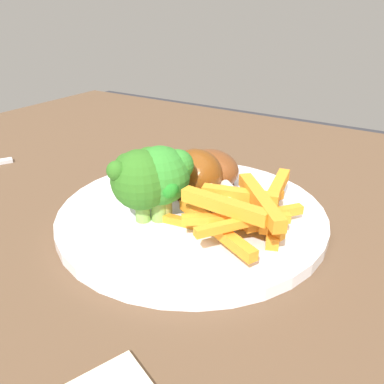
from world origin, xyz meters
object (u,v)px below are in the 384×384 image
at_px(chicken_drumstick_far, 213,171).
at_px(dinner_plate, 192,214).
at_px(broccoli_floret_middle, 160,175).
at_px(carrot_fries_pile, 245,210).
at_px(chicken_drumstick_near, 198,175).
at_px(broccoli_floret_front, 159,182).
at_px(dining_table, 198,288).
at_px(broccoli_floret_back, 140,176).

bearing_deg(chicken_drumstick_far, dinner_plate, -80.58).
height_order(broccoli_floret_middle, carrot_fries_pile, broccoli_floret_middle).
bearing_deg(chicken_drumstick_near, broccoli_floret_front, -94.46).
distance_m(dining_table, dinner_plate, 0.11).
height_order(dining_table, dinner_plate, dinner_plate).
distance_m(carrot_fries_pile, chicken_drumstick_near, 0.08).
relative_size(broccoli_floret_back, chicken_drumstick_far, 0.61).
distance_m(broccoli_floret_front, chicken_drumstick_far, 0.10).
height_order(broccoli_floret_front, broccoli_floret_middle, broccoli_floret_middle).
xyz_separation_m(chicken_drumstick_near, chicken_drumstick_far, (0.00, 0.03, -0.01)).
distance_m(dining_table, broccoli_floret_front, 0.16).
distance_m(carrot_fries_pile, chicken_drumstick_far, 0.10).
bearing_deg(broccoli_floret_back, broccoli_floret_front, 23.25).
distance_m(dining_table, chicken_drumstick_far, 0.14).
bearing_deg(broccoli_floret_back, chicken_drumstick_near, 73.13).
xyz_separation_m(broccoli_floret_front, broccoli_floret_middle, (-0.00, 0.01, 0.00)).
height_order(chicken_drumstick_near, chicken_drumstick_far, chicken_drumstick_near).
xyz_separation_m(carrot_fries_pile, chicken_drumstick_far, (-0.07, 0.07, -0.00)).
bearing_deg(dining_table, dinner_plate, -88.64).
bearing_deg(chicken_drumstick_far, broccoli_floret_front, -93.22).
distance_m(dining_table, carrot_fries_pile, 0.15).
xyz_separation_m(dining_table, broccoli_floret_back, (-0.03, -0.05, 0.16)).
xyz_separation_m(dinner_plate, carrot_fries_pile, (0.06, -0.01, 0.03)).
height_order(dinner_plate, chicken_drumstick_far, chicken_drumstick_far).
height_order(dinner_plate, broccoli_floret_middle, broccoli_floret_middle).
xyz_separation_m(broccoli_floret_front, carrot_fries_pile, (0.08, 0.03, -0.02)).
relative_size(carrot_fries_pile, chicken_drumstick_near, 1.43).
relative_size(broccoli_floret_front, chicken_drumstick_near, 0.54).
distance_m(chicken_drumstick_near, chicken_drumstick_far, 0.03).
xyz_separation_m(dining_table, carrot_fries_pile, (0.06, -0.02, 0.13)).
distance_m(broccoli_floret_middle, broccoli_floret_back, 0.02).
distance_m(dinner_plate, broccoli_floret_middle, 0.06).
distance_m(dining_table, chicken_drumstick_near, 0.14).
relative_size(dining_table, broccoli_floret_middle, 15.34).
height_order(broccoli_floret_front, chicken_drumstick_far, broccoli_floret_front).
bearing_deg(chicken_drumstick_near, carrot_fries_pile, -25.78).
height_order(dining_table, chicken_drumstick_near, chicken_drumstick_near).
height_order(carrot_fries_pile, chicken_drumstick_near, chicken_drumstick_near).
xyz_separation_m(broccoli_floret_middle, carrot_fries_pile, (0.08, 0.02, -0.02)).
bearing_deg(chicken_drumstick_far, broccoli_floret_middle, -95.80).
bearing_deg(broccoli_floret_back, carrot_fries_pile, 20.70).
bearing_deg(dining_table, broccoli_floret_back, -120.19).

